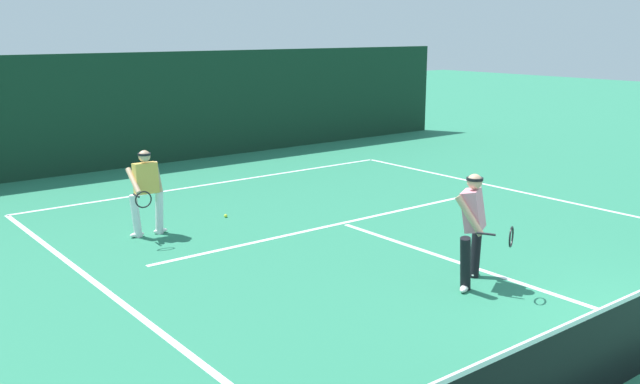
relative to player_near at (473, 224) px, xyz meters
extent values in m
cube|color=white|center=(0.59, 8.18, -0.90)|extent=(9.76, 0.10, 0.01)
cube|color=white|center=(0.59, 3.62, -0.90)|extent=(7.95, 0.10, 0.01)
cube|color=white|center=(0.59, 0.30, -0.90)|extent=(0.10, 6.40, 0.01)
cylinder|color=black|center=(0.31, 0.17, -0.49)|extent=(0.30, 0.25, 0.83)
cylinder|color=black|center=(-0.31, -0.15, -0.49)|extent=(0.34, 0.28, 0.83)
ellipsoid|color=white|center=(0.31, 0.17, -0.85)|extent=(0.28, 0.22, 0.09)
ellipsoid|color=white|center=(-0.31, -0.15, -0.85)|extent=(0.28, 0.22, 0.09)
cube|color=pink|center=(0.00, 0.01, 0.21)|extent=(0.53, 0.48, 0.61)
cylinder|color=tan|center=(0.21, 0.12, 0.18)|extent=(0.22, 0.18, 0.63)
cylinder|color=tan|center=(-0.21, -0.10, 0.18)|extent=(0.29, 0.43, 0.57)
sphere|color=tan|center=(0.00, 0.01, 0.62)|extent=(0.22, 0.22, 0.22)
cylinder|color=black|center=(0.00, 0.01, 0.66)|extent=(0.32, 0.32, 0.04)
cylinder|color=black|center=(-0.14, -0.34, -0.04)|extent=(0.15, 0.24, 0.03)
torus|color=black|center=(0.02, -0.64, -0.04)|extent=(0.27, 0.16, 0.29)
cylinder|color=silver|center=(-2.42, 5.15, -0.51)|extent=(0.19, 0.15, 0.78)
cylinder|color=silver|center=(-2.86, 5.18, -0.51)|extent=(0.20, 0.15, 0.79)
ellipsoid|color=white|center=(-2.42, 5.15, -0.85)|extent=(0.27, 0.13, 0.09)
ellipsoid|color=white|center=(-2.86, 5.18, -0.85)|extent=(0.27, 0.13, 0.09)
cube|color=#E5B24C|center=(-2.64, 5.17, 0.15)|extent=(0.42, 0.27, 0.56)
cylinder|color=tan|center=(-2.42, 5.15, 0.13)|extent=(0.18, 0.10, 0.60)
cylinder|color=tan|center=(-2.86, 5.18, 0.13)|extent=(0.13, 0.55, 0.42)
sphere|color=tan|center=(-2.64, 5.17, 0.54)|extent=(0.21, 0.21, 0.21)
cylinder|color=black|center=(-2.64, 5.17, 0.58)|extent=(0.24, 0.24, 0.04)
cylinder|color=black|center=(-2.93, 4.94, -0.08)|extent=(0.05, 0.26, 0.03)
torus|color=black|center=(-2.95, 4.60, -0.08)|extent=(0.29, 0.04, 0.29)
sphere|color=#D1E033|center=(-0.94, 5.36, -0.87)|extent=(0.07, 0.07, 0.07)
cube|color=#133322|center=(0.59, 11.40, 0.61)|extent=(20.82, 0.12, 3.02)
camera|label=1|loc=(-7.60, -6.14, 2.72)|focal=38.94mm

